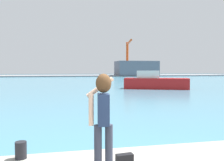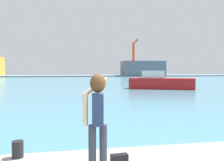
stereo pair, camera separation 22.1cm
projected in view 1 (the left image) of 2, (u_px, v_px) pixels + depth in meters
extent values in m
plane|color=#334751|center=(69.00, 81.00, 52.45)|extent=(220.00, 220.00, 0.00)
cube|color=teal|center=(69.00, 80.00, 54.41)|extent=(140.00, 100.00, 0.02)
cube|color=gray|center=(66.00, 76.00, 93.49)|extent=(140.00, 20.00, 0.46)
cylinder|color=#2D3342|center=(98.00, 148.00, 4.23)|extent=(0.14, 0.14, 0.82)
cylinder|color=#2D3342|center=(109.00, 147.00, 4.27)|extent=(0.14, 0.14, 0.82)
cube|color=#1E2D4C|center=(103.00, 109.00, 4.22)|extent=(0.24, 0.36, 0.56)
sphere|color=#E0B293|center=(103.00, 84.00, 4.20)|extent=(0.22, 0.22, 0.22)
ellipsoid|color=#472D19|center=(104.00, 83.00, 4.18)|extent=(0.28, 0.26, 0.34)
cylinder|color=#E0B293|center=(91.00, 109.00, 4.18)|extent=(0.09, 0.09, 0.58)
cylinder|color=#E0B293|center=(100.00, 87.00, 4.42)|extent=(0.53, 0.14, 0.40)
cube|color=black|center=(100.00, 78.00, 4.53)|extent=(0.02, 0.07, 0.14)
cube|color=black|center=(125.00, 160.00, 4.40)|extent=(0.33, 0.18, 0.24)
cylinder|color=black|center=(21.00, 150.00, 4.80)|extent=(0.23, 0.23, 0.35)
cube|color=#B21919|center=(156.00, 83.00, 29.84)|extent=(8.26, 5.36, 1.35)
cube|color=silver|center=(148.00, 74.00, 29.97)|extent=(3.28, 2.81, 0.95)
cube|color=slate|center=(136.00, 68.00, 93.65)|extent=(15.95, 9.40, 5.51)
cylinder|color=#D84C19|center=(127.00, 59.00, 95.24)|extent=(1.00, 1.00, 13.20)
cylinder|color=#D84C19|center=(129.00, 42.00, 88.07)|extent=(3.13, 13.78, 0.70)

